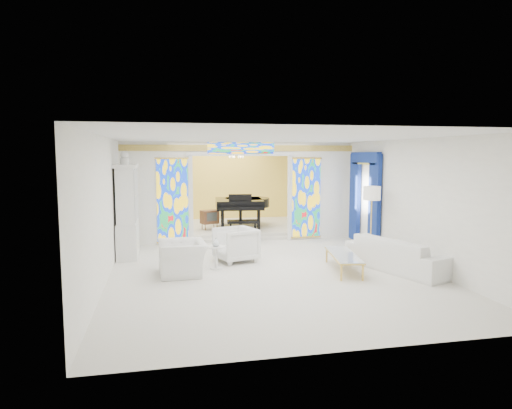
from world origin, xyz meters
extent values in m
plane|color=silver|center=(0.00, 0.00, 0.00)|extent=(12.00, 12.00, 0.00)
cube|color=silver|center=(0.00, 0.00, 3.00)|extent=(7.00, 12.00, 0.02)
cube|color=silver|center=(0.00, 6.00, 1.50)|extent=(7.00, 0.02, 3.00)
cube|color=silver|center=(0.00, -6.00, 1.50)|extent=(7.00, 0.02, 3.00)
cube|color=silver|center=(-3.50, 0.00, 1.50)|extent=(0.02, 12.00, 3.00)
cube|color=silver|center=(3.50, 0.00, 1.50)|extent=(0.02, 12.00, 3.00)
cube|color=silver|center=(-2.50, 2.00, 1.50)|extent=(2.00, 0.18, 3.00)
cube|color=silver|center=(2.50, 2.00, 1.50)|extent=(2.00, 0.18, 3.00)
cube|color=silver|center=(0.00, 2.00, 2.80)|extent=(3.00, 0.18, 0.40)
cube|color=silver|center=(-1.50, 1.90, 1.30)|extent=(0.12, 0.06, 2.60)
cube|color=silver|center=(1.50, 1.90, 1.30)|extent=(0.12, 0.06, 2.60)
cube|color=silver|center=(0.00, 1.90, 2.65)|extent=(3.24, 0.06, 0.12)
cube|color=gold|center=(0.00, 1.90, 2.82)|extent=(7.00, 0.05, 0.18)
cube|color=gold|center=(-2.03, 1.89, 1.30)|extent=(0.90, 0.04, 2.40)
cube|color=gold|center=(2.03, 1.89, 1.30)|extent=(0.90, 0.04, 2.40)
cube|color=gold|center=(0.00, 1.89, 2.82)|extent=(2.00, 0.04, 0.34)
cube|color=silver|center=(0.00, 4.10, 0.09)|extent=(6.80, 3.80, 0.18)
cube|color=#F0D653|center=(0.00, 5.88, 1.50)|extent=(6.70, 0.10, 2.90)
cylinder|color=gold|center=(0.20, 4.00, 2.55)|extent=(0.48, 0.48, 0.30)
cube|color=navy|center=(3.40, 0.05, 1.35)|extent=(0.12, 0.55, 2.60)
cube|color=navy|center=(3.40, 1.35, 1.35)|extent=(0.12, 0.55, 2.60)
cube|color=navy|center=(3.40, 0.70, 2.55)|extent=(0.14, 1.70, 0.30)
cube|color=#DDCC4E|center=(3.40, 0.70, 2.38)|extent=(0.12, 1.50, 0.06)
cube|color=silver|center=(-3.22, 0.60, 0.45)|extent=(0.50, 1.40, 0.90)
cube|color=silver|center=(-3.22, 0.60, 1.60)|extent=(0.44, 1.30, 1.40)
cube|color=silver|center=(-2.99, 0.60, 1.60)|extent=(0.01, 1.20, 1.30)
cube|color=silver|center=(-3.22, 0.60, 2.34)|extent=(0.56, 1.46, 0.08)
cylinder|color=white|center=(-3.22, 0.25, 2.46)|extent=(0.22, 0.22, 0.16)
sphere|color=white|center=(-3.22, 0.25, 2.62)|extent=(0.20, 0.20, 0.20)
imported|color=silver|center=(-1.92, -1.52, 0.37)|extent=(1.04, 1.17, 0.73)
imported|color=silver|center=(-0.58, -0.54, 0.42)|extent=(1.15, 1.14, 0.84)
imported|color=silver|center=(2.95, -2.16, 0.37)|extent=(1.78, 2.75, 0.75)
cylinder|color=silver|center=(-1.14, -1.19, 0.51)|extent=(0.54, 0.54, 0.03)
cylinder|color=silver|center=(-1.14, -1.19, 0.26)|extent=(0.09, 0.09, 0.49)
cylinder|color=silver|center=(-1.14, -1.19, 0.01)|extent=(0.36, 0.36, 0.03)
imported|color=silver|center=(-1.14, -1.19, 0.63)|extent=(0.23, 0.23, 0.20)
cube|color=silver|center=(1.66, -1.98, 0.38)|extent=(0.82, 1.81, 0.04)
cube|color=gold|center=(1.66, -1.98, 0.36)|extent=(0.85, 1.84, 0.03)
cube|color=gold|center=(1.29, -2.76, 0.18)|extent=(0.04, 0.04, 0.36)
cube|color=gold|center=(1.74, -2.84, 0.18)|extent=(0.04, 0.04, 0.36)
cube|color=gold|center=(1.59, -1.12, 0.18)|extent=(0.04, 0.04, 0.36)
cube|color=gold|center=(2.03, -1.20, 0.18)|extent=(0.04, 0.04, 0.36)
cylinder|color=gold|center=(2.99, -0.61, 0.02)|extent=(0.37, 0.37, 0.03)
cylinder|color=gold|center=(2.99, -0.61, 0.83)|extent=(0.04, 0.04, 1.66)
cylinder|color=silver|center=(2.99, -0.61, 1.64)|extent=(0.53, 0.53, 0.35)
cube|color=black|center=(0.21, 3.58, 0.99)|extent=(1.69, 1.78, 0.30)
cylinder|color=black|center=(0.56, 3.92, 0.99)|extent=(1.66, 1.66, 0.30)
cube|color=black|center=(0.12, 2.63, 0.95)|extent=(1.46, 0.45, 0.11)
cube|color=beige|center=(0.11, 2.54, 0.97)|extent=(1.33, 0.23, 0.03)
cube|color=black|center=(0.16, 3.00, 1.22)|extent=(0.74, 0.10, 0.27)
cube|color=black|center=(0.06, 1.99, 0.61)|extent=(0.99, 0.46, 0.09)
cylinder|color=black|center=(-0.44, 2.89, 0.51)|extent=(0.12, 0.12, 0.66)
cylinder|color=black|center=(0.72, 2.79, 0.51)|extent=(0.12, 0.12, 0.66)
cylinder|color=black|center=(0.37, 4.21, 0.51)|extent=(0.12, 0.12, 0.66)
cube|color=#53301E|center=(-0.81, 3.34, 0.59)|extent=(0.63, 0.51, 0.44)
cube|color=#363B38|center=(-0.76, 3.17, 0.62)|extent=(0.34, 0.12, 0.28)
cone|color=#53301E|center=(-0.97, 3.15, 0.28)|extent=(0.04, 0.04, 0.19)
cone|color=#53301E|center=(-0.57, 3.28, 0.28)|extent=(0.04, 0.04, 0.19)
cone|color=#53301E|center=(-1.05, 3.40, 0.28)|extent=(0.04, 0.04, 0.19)
cone|color=#53301E|center=(-0.65, 3.53, 0.28)|extent=(0.04, 0.04, 0.19)
camera|label=1|loc=(-2.36, -11.49, 2.63)|focal=32.00mm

